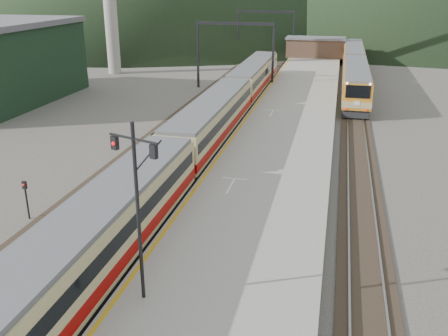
# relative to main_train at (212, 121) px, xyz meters

# --- Properties ---
(track_main) EXTENTS (2.60, 200.00, 0.23)m
(track_main) POSITION_rel_main_train_xyz_m (0.00, 7.49, -1.91)
(track_main) COLOR black
(track_main) RESTS_ON ground
(track_far) EXTENTS (2.60, 200.00, 0.23)m
(track_far) POSITION_rel_main_train_xyz_m (-5.00, 7.49, -1.91)
(track_far) COLOR black
(track_far) RESTS_ON ground
(track_second) EXTENTS (2.60, 200.00, 0.23)m
(track_second) POSITION_rel_main_train_xyz_m (11.50, 7.49, -1.91)
(track_second) COLOR black
(track_second) RESTS_ON ground
(platform) EXTENTS (8.00, 100.00, 1.00)m
(platform) POSITION_rel_main_train_xyz_m (5.60, 5.49, -1.48)
(platform) COLOR gray
(platform) RESTS_ON ground
(gantry_near) EXTENTS (9.55, 0.25, 8.00)m
(gantry_near) POSITION_rel_main_train_xyz_m (-2.85, 22.49, 3.61)
(gantry_near) COLOR black
(gantry_near) RESTS_ON ground
(gantry_far) EXTENTS (9.55, 0.25, 8.00)m
(gantry_far) POSITION_rel_main_train_xyz_m (-2.85, 47.49, 3.61)
(gantry_far) COLOR black
(gantry_far) RESTS_ON ground
(station_shed) EXTENTS (9.40, 4.40, 3.10)m
(station_shed) POSITION_rel_main_train_xyz_m (5.60, 45.49, 0.59)
(station_shed) COLOR #4C3528
(station_shed) RESTS_ON platform
(main_train) EXTENTS (2.87, 58.80, 3.50)m
(main_train) POSITION_rel_main_train_xyz_m (0.00, 0.00, 0.00)
(main_train) COLOR tan
(main_train) RESTS_ON track_main
(second_train) EXTENTS (2.75, 37.47, 3.36)m
(second_train) POSITION_rel_main_train_xyz_m (11.50, 28.98, -0.07)
(second_train) COLOR orange
(second_train) RESTS_ON track_second
(signal_mast) EXTENTS (2.09, 0.86, 7.06)m
(signal_mast) POSITION_rel_main_train_xyz_m (2.87, -22.25, 3.32)
(signal_mast) COLOR black
(signal_mast) RESTS_ON platform
(short_signal_b) EXTENTS (0.27, 0.24, 2.27)m
(short_signal_b) POSITION_rel_main_train_xyz_m (-3.18, -1.97, -0.51)
(short_signal_b) COLOR black
(short_signal_b) RESTS_ON ground
(short_signal_c) EXTENTS (0.23, 0.17, 2.27)m
(short_signal_c) POSITION_rel_main_train_xyz_m (-6.75, -15.38, -0.51)
(short_signal_c) COLOR black
(short_signal_c) RESTS_ON ground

